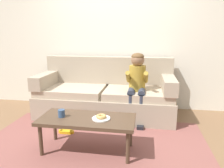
{
  "coord_description": "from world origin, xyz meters",
  "views": [
    {
      "loc": [
        0.63,
        -2.61,
        1.38
      ],
      "look_at": [
        0.13,
        0.45,
        0.65
      ],
      "focal_mm": 33.86,
      "sensor_mm": 36.0,
      "label": 1
    }
  ],
  "objects_px": {
    "mug": "(62,113)",
    "couch": "(106,95)",
    "person_child": "(137,81)",
    "toy_controller": "(66,132)",
    "coffee_table": "(87,121)",
    "donut": "(101,116)"
  },
  "relations": [
    {
      "from": "mug",
      "to": "couch",
      "type": "bearing_deg",
      "value": 77.09
    },
    {
      "from": "couch",
      "to": "mug",
      "type": "bearing_deg",
      "value": -102.91
    },
    {
      "from": "person_child",
      "to": "toy_controller",
      "type": "bearing_deg",
      "value": -146.82
    },
    {
      "from": "couch",
      "to": "mug",
      "type": "xyz_separation_m",
      "value": [
        -0.29,
        -1.25,
        0.12
      ]
    },
    {
      "from": "person_child",
      "to": "mug",
      "type": "distance_m",
      "value": 1.34
    },
    {
      "from": "person_child",
      "to": "toy_controller",
      "type": "xyz_separation_m",
      "value": [
        -0.96,
        -0.62,
        -0.65
      ]
    },
    {
      "from": "coffee_table",
      "to": "person_child",
      "type": "bearing_deg",
      "value": 62.64
    },
    {
      "from": "person_child",
      "to": "coffee_table",
      "type": "bearing_deg",
      "value": -117.36
    },
    {
      "from": "mug",
      "to": "donut",
      "type": "bearing_deg",
      "value": 1.51
    },
    {
      "from": "mug",
      "to": "toy_controller",
      "type": "xyz_separation_m",
      "value": [
        -0.13,
        0.41,
        -0.45
      ]
    },
    {
      "from": "couch",
      "to": "donut",
      "type": "relative_size",
      "value": 19.06
    },
    {
      "from": "toy_controller",
      "to": "coffee_table",
      "type": "bearing_deg",
      "value": -40.47
    },
    {
      "from": "person_child",
      "to": "mug",
      "type": "height_order",
      "value": "person_child"
    },
    {
      "from": "couch",
      "to": "person_child",
      "type": "xyz_separation_m",
      "value": [
        0.54,
        -0.21,
        0.32
      ]
    },
    {
      "from": "person_child",
      "to": "toy_controller",
      "type": "distance_m",
      "value": 1.31
    },
    {
      "from": "mug",
      "to": "coffee_table",
      "type": "bearing_deg",
      "value": 3.8
    },
    {
      "from": "couch",
      "to": "donut",
      "type": "distance_m",
      "value": 1.26
    },
    {
      "from": "couch",
      "to": "person_child",
      "type": "distance_m",
      "value": 0.67
    },
    {
      "from": "person_child",
      "to": "couch",
      "type": "bearing_deg",
      "value": 158.67
    },
    {
      "from": "person_child",
      "to": "toy_controller",
      "type": "height_order",
      "value": "person_child"
    },
    {
      "from": "person_child",
      "to": "donut",
      "type": "xyz_separation_m",
      "value": [
        -0.36,
        -1.03,
        -0.21
      ]
    },
    {
      "from": "donut",
      "to": "mug",
      "type": "height_order",
      "value": "mug"
    }
  ]
}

